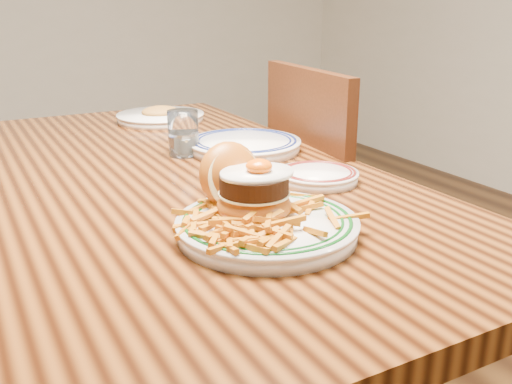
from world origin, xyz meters
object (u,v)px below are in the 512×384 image
side_plate (318,175)px  chair_right (342,217)px  table (174,208)px  main_plate (261,210)px

side_plate → chair_right: bearing=56.4°
table → chair_right: 0.58m
chair_right → main_plate: chair_right is taller
table → side_plate: 0.35m
table → chair_right: bearing=8.4°
side_plate → table: bearing=149.3°
chair_right → main_plate: 0.79m
chair_right → table: bearing=13.6°
chair_right → side_plate: chair_right is taller
main_plate → side_plate: 0.31m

